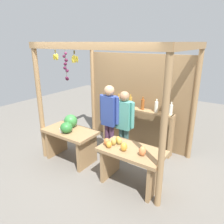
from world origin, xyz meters
name	(u,v)px	position (x,y,z in m)	size (l,w,h in m)	color
ground_plane	(116,156)	(0.00, 0.00, 0.00)	(12.00, 12.00, 0.00)	slate
market_stall	(126,91)	(-0.01, 0.41, 1.44)	(2.85, 1.88, 2.49)	#99754C
fruit_counter_left	(70,134)	(-0.77, -0.65, 0.60)	(1.15, 0.64, 0.99)	#99754C
fruit_counter_right	(130,158)	(0.73, -0.67, 0.53)	(1.15, 0.64, 0.87)	#99754C
bottle_shelf_unit	(136,117)	(0.12, 0.66, 0.80)	(1.82, 0.22, 1.35)	#99754C
vendor_man	(109,115)	(-0.14, -0.07, 0.99)	(0.48, 0.22, 1.64)	#51314B
vendor_woman	(124,120)	(0.16, 0.04, 0.91)	(0.48, 0.21, 1.54)	#375854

